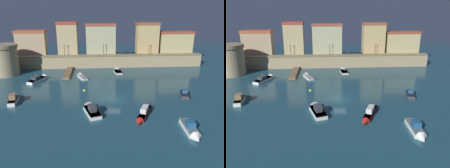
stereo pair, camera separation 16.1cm
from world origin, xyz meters
TOP-DOWN VIEW (x-y plane):
  - ground_plane at (0.00, 0.00)m, footprint 140.55×140.55m
  - quay_wall at (0.00, 24.60)m, footprint 55.97×2.64m
  - old_town_backdrop at (-0.51, 27.74)m, footprint 52.69×4.97m
  - fortress_tower at (-26.81, 18.69)m, footprint 7.30×7.30m
  - pier_dock at (-10.68, 18.14)m, footprint 1.74×10.57m
  - quay_lamp_0 at (-12.20, 24.60)m, footprint 0.32×0.32m
  - quay_lamp_1 at (-0.99, 24.60)m, footprint 0.32×0.32m
  - quay_lamp_2 at (12.31, 24.60)m, footprint 0.32×0.32m
  - moored_boat_0 at (2.48, 19.39)m, footprint 2.20×5.11m
  - moored_boat_1 at (4.13, -7.49)m, footprint 4.03×6.83m
  - moored_boat_2 at (9.75, -12.90)m, footprint 1.81×6.02m
  - moored_boat_3 at (-18.64, 0.23)m, footprint 1.79×5.26m
  - moored_boat_4 at (-7.11, 14.92)m, footprint 3.34×5.53m
  - moored_boat_5 at (-4.36, -5.05)m, footprint 3.53×6.32m
  - moored_boat_6 at (14.25, 1.15)m, footprint 2.56×4.61m
  - moored_boat_7 at (-16.88, 12.88)m, footprint 4.51×6.71m
  - mooring_buoy_0 at (-5.87, 5.01)m, footprint 0.61×0.61m

SIDE VIEW (x-z plane):
  - ground_plane at x=0.00m, z-range 0.00..0.00m
  - mooring_buoy_0 at x=-5.87m, z-range -0.31..0.31m
  - moored_boat_0 at x=2.48m, z-range -0.95..1.44m
  - moored_boat_4 at x=-7.11m, z-range -0.36..0.93m
  - pier_dock at x=-10.68m, z-range -0.05..0.65m
  - moored_boat_6 at x=14.25m, z-range -0.39..1.24m
  - moored_boat_7 at x=-16.88m, z-range -0.83..1.74m
  - moored_boat_1 at x=4.13m, z-range -0.35..1.28m
  - moored_boat_5 at x=-4.36m, z-range -0.63..1.56m
  - moored_boat_2 at x=9.75m, z-range -0.49..1.46m
  - moored_boat_3 at x=-18.64m, z-range -0.38..1.55m
  - quay_wall at x=0.00m, z-range 0.01..3.69m
  - fortress_tower at x=-26.81m, z-range 0.06..7.94m
  - quay_lamp_2 at x=12.31m, z-range 4.23..7.49m
  - quay_lamp_0 at x=-12.20m, z-range 4.24..7.73m
  - quay_lamp_1 at x=-0.99m, z-range 4.25..7.82m
  - old_town_backdrop at x=-0.51m, z-range 2.92..12.35m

